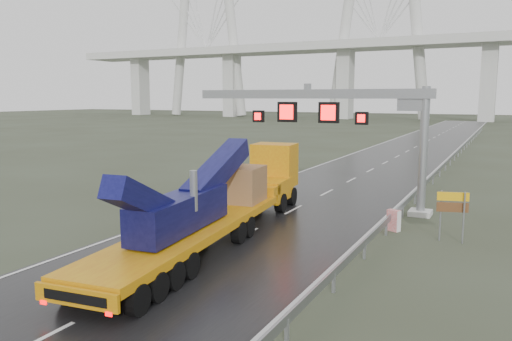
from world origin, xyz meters
The scene contains 7 objects.
ground centered at (0.00, 0.00, 0.00)m, with size 400.00×400.00×0.00m, color #333827.
road centered at (0.00, 40.00, 0.01)m, with size 11.00×200.00×0.02m, color black.
guardrail centered at (6.10, 30.00, 0.70)m, with size 0.20×140.00×1.40m, color gray, non-canonical shape.
sign_gantry centered at (2.10, 17.99, 5.61)m, with size 14.90×1.20×7.42m.
heavy_haul_truck centered at (-1.07, 10.43, 1.76)m, with size 4.94×19.50×4.54m.
exit_sign_pair centered at (9.00, 13.22, 1.67)m, with size 1.35×0.43×2.38m.
striped_barrier centered at (6.24, 14.00, 0.53)m, with size 0.63×0.34×1.06m, color red.
Camera 1 is at (11.12, -10.67, 6.61)m, focal length 35.00 mm.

